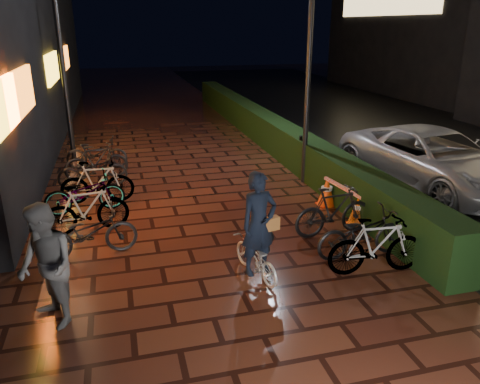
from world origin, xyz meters
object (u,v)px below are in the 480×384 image
object	(u,v)px
van	(434,159)
traffic_barrier	(342,200)
cyclist	(257,240)
bystander_person	(46,267)
cart_assembly	(305,152)

from	to	relation	value
van	traffic_barrier	bearing A→B (deg)	-168.34
van	cyclist	distance (m)	6.40
bystander_person	cyclist	bearing A→B (deg)	69.02
van	bystander_person	bearing A→B (deg)	-165.20
van	cyclist	world-z (taller)	cyclist
van	cart_assembly	size ratio (longest dim) A/B	4.54
cyclist	bystander_person	bearing A→B (deg)	-171.08
cyclist	van	bearing A→B (deg)	29.86
traffic_barrier	cart_assembly	xyz separation A→B (m)	(0.39, 3.02, 0.26)
bystander_person	van	xyz separation A→B (m)	(8.62, 3.67, -0.14)
van	cyclist	size ratio (longest dim) A/B	2.88
bystander_person	traffic_barrier	xyz separation A→B (m)	(5.60, 2.57, -0.55)
van	traffic_barrier	size ratio (longest dim) A/B	3.22
van	cart_assembly	bearing A→B (deg)	135.48
bystander_person	traffic_barrier	distance (m)	6.18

